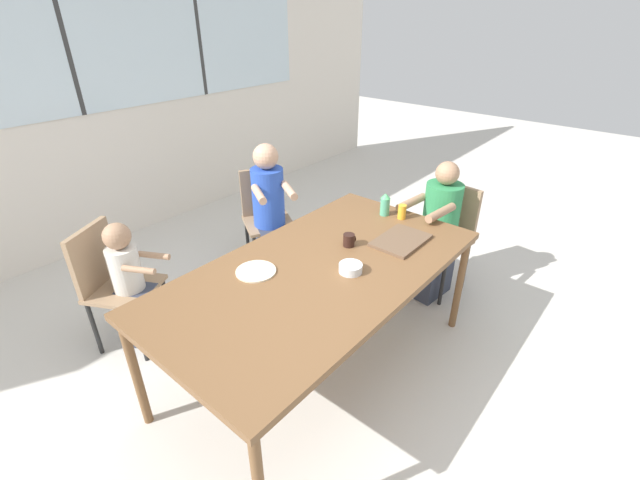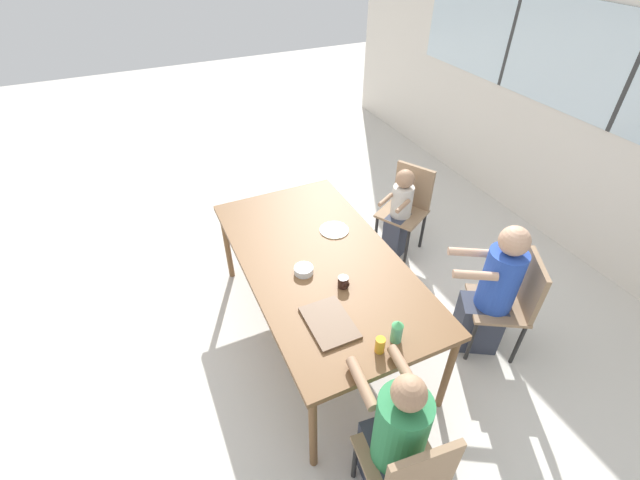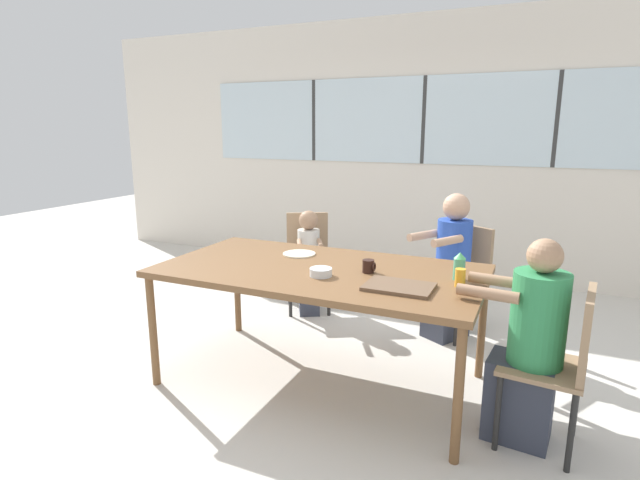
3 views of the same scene
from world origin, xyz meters
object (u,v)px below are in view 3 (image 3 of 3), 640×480
(chair_for_man_blue_shirt, at_px, (563,356))
(person_man_blue_shirt, at_px, (528,352))
(coffee_mug, at_px, (369,266))
(chair_for_woman_green_shirt, at_px, (463,270))
(bowl_white_shallow, at_px, (321,272))
(chair_for_toddler, at_px, (308,252))
(sippy_cup, at_px, (459,266))
(person_woman_green_shirt, at_px, (450,271))
(person_toddler, at_px, (309,265))
(juice_glass, at_px, (460,278))

(chair_for_man_blue_shirt, xyz_separation_m, person_man_blue_shirt, (-0.16, 0.02, -0.02))
(coffee_mug, bearing_deg, chair_for_woman_green_shirt, 71.57)
(coffee_mug, relative_size, bowl_white_shallow, 0.60)
(chair_for_toddler, height_order, sippy_cup, sippy_cup)
(sippy_cup, bearing_deg, person_woman_green_shirt, 101.84)
(chair_for_toddler, bearing_deg, coffee_mug, 100.55)
(person_man_blue_shirt, relative_size, coffee_mug, 13.90)
(chair_for_toddler, height_order, person_woman_green_shirt, person_woman_green_shirt)
(chair_for_man_blue_shirt, bearing_deg, person_woman_green_shirt, 38.26)
(chair_for_toddler, bearing_deg, person_man_blue_shirt, 115.76)
(person_woman_green_shirt, distance_m, sippy_cup, 1.05)
(chair_for_woman_green_shirt, relative_size, person_woman_green_shirt, 0.76)
(chair_for_woman_green_shirt, relative_size, person_toddler, 0.94)
(chair_for_woman_green_shirt, xyz_separation_m, person_man_blue_shirt, (0.53, -1.36, -0.02))
(chair_for_man_blue_shirt, xyz_separation_m, person_toddler, (-2.01, 1.26, -0.08))
(chair_for_toddler, bearing_deg, chair_for_woman_green_shirt, 150.54)
(chair_for_toddler, xyz_separation_m, juice_glass, (1.54, -1.26, 0.30))
(juice_glass, bearing_deg, chair_for_toddler, 140.67)
(person_toddler, height_order, coffee_mug, person_toddler)
(chair_for_woman_green_shirt, xyz_separation_m, chair_for_man_blue_shirt, (0.70, -1.37, 0.00))
(chair_for_toddler, xyz_separation_m, sippy_cup, (1.52, -1.14, 0.34))
(chair_for_woman_green_shirt, distance_m, person_man_blue_shirt, 1.46)
(juice_glass, height_order, bowl_white_shallow, juice_glass)
(chair_for_woman_green_shirt, xyz_separation_m, person_toddler, (-1.32, -0.12, -0.08))
(chair_for_toddler, xyz_separation_m, person_toddler, (0.07, -0.14, -0.08))
(chair_for_man_blue_shirt, relative_size, bowl_white_shallow, 6.54)
(chair_for_woman_green_shirt, bearing_deg, person_woman_green_shirt, 90.00)
(chair_for_toddler, relative_size, person_man_blue_shirt, 0.79)
(juice_glass, bearing_deg, person_woman_green_shirt, 101.83)
(sippy_cup, bearing_deg, person_man_blue_shirt, -30.00)
(chair_for_man_blue_shirt, distance_m, sippy_cup, 0.71)
(chair_for_woman_green_shirt, distance_m, chair_for_toddler, 1.39)
(person_man_blue_shirt, distance_m, person_toddler, 2.23)
(chair_for_man_blue_shirt, distance_m, person_toddler, 2.37)
(chair_for_man_blue_shirt, relative_size, person_man_blue_shirt, 0.79)
(chair_for_man_blue_shirt, distance_m, chair_for_toddler, 2.51)
(person_woman_green_shirt, relative_size, person_toddler, 1.24)
(sippy_cup, bearing_deg, chair_for_man_blue_shirt, -23.92)
(chair_for_woman_green_shirt, bearing_deg, juice_glass, 127.11)
(person_woman_green_shirt, bearing_deg, chair_for_toddler, 23.37)
(person_woman_green_shirt, bearing_deg, coffee_mug, 103.46)
(person_woman_green_shirt, xyz_separation_m, person_toddler, (-1.24, 0.02, -0.09))
(person_woman_green_shirt, relative_size, sippy_cup, 7.00)
(person_woman_green_shirt, relative_size, bowl_white_shallow, 8.62)
(coffee_mug, relative_size, juice_glass, 0.78)
(juice_glass, bearing_deg, person_man_blue_shirt, -16.07)
(person_toddler, distance_m, sippy_cup, 1.81)
(person_woman_green_shirt, bearing_deg, bowl_white_shallow, 96.20)
(person_man_blue_shirt, distance_m, coffee_mug, 1.00)
(person_man_blue_shirt, bearing_deg, chair_for_man_blue_shirt, -90.00)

